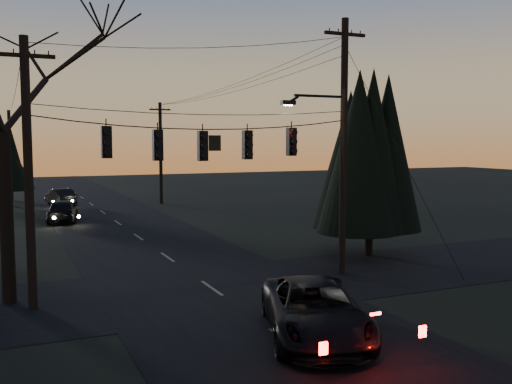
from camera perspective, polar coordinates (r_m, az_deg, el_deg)
name	(u,v)px	position (r m, az deg, el deg)	size (l,w,h in m)	color
main_road	(147,243)	(30.25, -10.86, -5.03)	(8.00, 120.00, 0.02)	black
cross_road	(212,288)	(20.86, -4.45, -9.58)	(60.00, 7.00, 0.02)	black
utility_pole_right	(342,274)	(23.23, 8.57, -8.11)	(5.00, 0.30, 10.00)	black
utility_pole_left	(33,309)	(19.75, -21.38, -10.80)	(1.80, 0.30, 8.50)	black
utility_pole_far_r	(161,204)	(48.87, -9.44, -1.16)	(1.80, 0.30, 8.50)	black
utility_pole_far_l	(12,200)	(55.27, -23.21, -0.78)	(0.30, 0.30, 8.00)	black
span_signal_assembly	(204,144)	(20.09, -5.20, 4.83)	(11.50, 0.44, 1.64)	black
bare_tree_left	(0,62)	(20.14, -24.21, 11.81)	(8.99, 8.99, 11.16)	black
evergreen_right	(370,158)	(26.63, 11.35, 3.35)	(4.37, 4.37, 7.85)	black
evergreen_dist	(1,161)	(52.21, -24.16, 2.89)	(3.71, 3.71, 6.14)	black
suv_near	(315,311)	(15.71, 5.92, -11.73)	(2.49, 5.39, 1.50)	black
sedan_oncoming_a	(63,211)	(39.30, -18.76, -1.78)	(1.79, 4.45, 1.52)	black
sedan_oncoming_b	(60,197)	(49.70, -18.98, -0.48)	(1.43, 4.11, 1.35)	black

